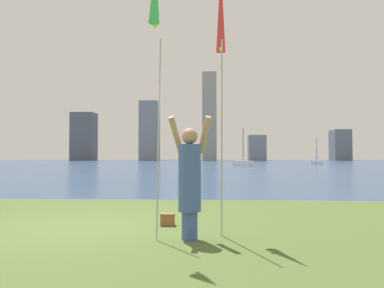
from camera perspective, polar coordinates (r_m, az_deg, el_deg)
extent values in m
cube|color=navy|center=(68.98, 1.28, -2.86)|extent=(120.00, 115.85, 0.12)
cube|color=#232D14|center=(11.32, -8.82, -8.25)|extent=(120.00, 0.70, 0.02)
cylinder|color=#3F59A5|center=(5.88, -0.36, -12.01)|extent=(0.24, 0.24, 0.42)
cylinder|color=#3F59A5|center=(5.80, -0.36, -5.03)|extent=(0.34, 0.34, 1.01)
sphere|color=tan|center=(5.80, -0.36, 1.18)|extent=(0.24, 0.24, 0.24)
cylinder|color=tan|center=(5.95, -2.38, 1.34)|extent=(0.25, 0.39, 0.58)
cylinder|color=tan|center=(5.93, 1.84, 1.35)|extent=(0.25, 0.39, 0.58)
cylinder|color=#B2B2B7|center=(5.96, -4.97, 1.34)|extent=(0.02, 0.41, 3.14)
sphere|color=yellow|center=(5.89, -5.49, 17.10)|extent=(0.06, 0.06, 0.06)
cylinder|color=#B2B2B7|center=(5.90, 4.44, 0.65)|extent=(0.02, 0.43, 2.99)
cone|color=red|center=(6.87, 4.30, 19.57)|extent=(0.16, 0.36, 1.50)
sphere|color=yellow|center=(6.54, 4.33, 13.80)|extent=(0.06, 0.06, 0.06)
cube|color=brown|center=(7.07, -3.64, -11.12)|extent=(0.24, 0.19, 0.22)
cube|color=white|center=(48.17, 7.61, -2.86)|extent=(2.59, 3.10, 0.65)
cylinder|color=#47474C|center=(48.18, 7.60, -0.06)|extent=(0.09, 0.09, 4.07)
cube|color=silver|center=(60.76, 18.05, -2.67)|extent=(1.44, 1.90, 0.43)
cylinder|color=#47474C|center=(60.76, 18.03, -0.79)|extent=(0.06, 0.06, 3.56)
cone|color=white|center=(60.85, 17.95, -1.48)|extent=(1.24, 1.24, 2.08)
cube|color=#565B66|center=(109.64, -15.75, 1.05)|extent=(6.13, 5.53, 13.06)
cube|color=gray|center=(103.76, -6.31, 1.90)|extent=(4.75, 6.59, 15.75)
cube|color=gray|center=(102.43, 2.61, 4.05)|extent=(3.74, 5.03, 23.29)
cube|color=gray|center=(105.79, 9.61, -0.58)|extent=(4.64, 5.05, 6.82)
cube|color=slate|center=(112.51, 21.14, -0.16)|extent=(4.53, 5.88, 8.36)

